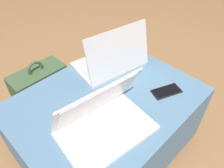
{
  "coord_description": "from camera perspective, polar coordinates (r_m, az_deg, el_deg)",
  "views": [
    {
      "loc": [
        -0.49,
        -0.52,
        1.18
      ],
      "look_at": [
        0.03,
        -0.01,
        0.51
      ],
      "focal_mm": 35.0,
      "sensor_mm": 36.0,
      "label": 1
    }
  ],
  "objects": [
    {
      "name": "ground_plane",
      "position": [
        1.38,
        -1.13,
        -16.28
      ],
      "size": [
        14.0,
        14.0,
        0.0
      ],
      "primitive_type": "plane",
      "color": "olive"
    },
    {
      "name": "ottoman",
      "position": [
        1.2,
        -1.27,
        -10.91
      ],
      "size": [
        0.87,
        0.67,
        0.43
      ],
      "color": "#2A3D4E",
      "rests_on": "ground_plane"
    },
    {
      "name": "laptop_near",
      "position": [
        0.89,
        -2.46,
        -9.62
      ],
      "size": [
        0.4,
        0.3,
        0.24
      ],
      "rotation": [
        0.0,
        0.0,
        -0.13
      ],
      "color": "silver",
      "rests_on": "ottoman"
    },
    {
      "name": "laptop_far",
      "position": [
        1.18,
        -0.04,
        6.26
      ],
      "size": [
        0.4,
        0.31,
        0.25
      ],
      "rotation": [
        0.0,
        0.0,
        2.96
      ],
      "color": "silver",
      "rests_on": "ottoman"
    },
    {
      "name": "cell_phone",
      "position": [
        1.1,
        14.02,
        -1.83
      ],
      "size": [
        0.16,
        0.12,
        0.01
      ],
      "rotation": [
        0.0,
        0.0,
        4.32
      ],
      "color": "black",
      "rests_on": "ottoman"
    },
    {
      "name": "backpack",
      "position": [
        1.45,
        -17.64,
        -3.02
      ],
      "size": [
        0.32,
        0.19,
        0.46
      ],
      "rotation": [
        0.0,
        0.0,
        3.14
      ],
      "color": "#385133",
      "rests_on": "ground_plane"
    }
  ]
}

